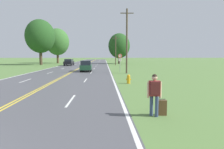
{
  "coord_description": "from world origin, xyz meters",
  "views": [
    {
      "loc": [
        4.79,
        -3.45,
        2.51
      ],
      "look_at": [
        5.42,
        11.75,
        1.04
      ],
      "focal_mm": 32.0,
      "sensor_mm": 36.0,
      "label": 1
    }
  ],
  "objects_px": {
    "tree_behind_sign": "(40,36)",
    "hitchhiker_person": "(154,91)",
    "fire_hydrant": "(129,79)",
    "car_dark_green_hatchback_approaching": "(86,66)",
    "traffic_sign": "(120,58)",
    "tree_left_verge": "(57,42)",
    "car_black_suv_mid_near": "(69,62)",
    "suitcase": "(162,108)",
    "tree_mid_treeline": "(119,46)"
  },
  "relations": [
    {
      "from": "tree_behind_sign",
      "to": "car_black_suv_mid_near",
      "type": "bearing_deg",
      "value": -26.89
    },
    {
      "from": "tree_behind_sign",
      "to": "tree_mid_treeline",
      "type": "xyz_separation_m",
      "value": [
        21.24,
        6.52,
        -2.12
      ]
    },
    {
      "from": "tree_left_verge",
      "to": "tree_mid_treeline",
      "type": "relative_size",
      "value": 1.21
    },
    {
      "from": "hitchhiker_person",
      "to": "suitcase",
      "type": "height_order",
      "value": "hitchhiker_person"
    },
    {
      "from": "traffic_sign",
      "to": "car_dark_green_hatchback_approaching",
      "type": "height_order",
      "value": "traffic_sign"
    },
    {
      "from": "tree_left_verge",
      "to": "tree_mid_treeline",
      "type": "distance_m",
      "value": 19.9
    },
    {
      "from": "fire_hydrant",
      "to": "car_dark_green_hatchback_approaching",
      "type": "bearing_deg",
      "value": 109.83
    },
    {
      "from": "tree_left_verge",
      "to": "tree_behind_sign",
      "type": "xyz_separation_m",
      "value": [
        -1.92,
        -11.07,
        0.7
      ]
    },
    {
      "from": "tree_behind_sign",
      "to": "fire_hydrant",
      "type": "bearing_deg",
      "value": -62.42
    },
    {
      "from": "suitcase",
      "to": "fire_hydrant",
      "type": "relative_size",
      "value": 0.85
    },
    {
      "from": "suitcase",
      "to": "traffic_sign",
      "type": "bearing_deg",
      "value": 4.25
    },
    {
      "from": "suitcase",
      "to": "tree_left_verge",
      "type": "bearing_deg",
      "value": 21.03
    },
    {
      "from": "suitcase",
      "to": "tree_behind_sign",
      "type": "xyz_separation_m",
      "value": [
        -19.03,
        45.48,
        7.14
      ]
    },
    {
      "from": "tree_mid_treeline",
      "to": "car_dark_green_hatchback_approaching",
      "type": "height_order",
      "value": "tree_mid_treeline"
    },
    {
      "from": "suitcase",
      "to": "tree_behind_sign",
      "type": "distance_m",
      "value": 49.82
    },
    {
      "from": "car_dark_green_hatchback_approaching",
      "to": "fire_hydrant",
      "type": "bearing_deg",
      "value": 18.29
    },
    {
      "from": "tree_left_verge",
      "to": "tree_behind_sign",
      "type": "relative_size",
      "value": 0.93
    },
    {
      "from": "fire_hydrant",
      "to": "car_black_suv_mid_near",
      "type": "relative_size",
      "value": 0.18
    },
    {
      "from": "hitchhiker_person",
      "to": "car_dark_green_hatchback_approaching",
      "type": "xyz_separation_m",
      "value": [
        -4.82,
        23.38,
        -0.17
      ]
    },
    {
      "from": "car_dark_green_hatchback_approaching",
      "to": "car_black_suv_mid_near",
      "type": "bearing_deg",
      "value": -163.85
    },
    {
      "from": "hitchhiker_person",
      "to": "tree_mid_treeline",
      "type": "bearing_deg",
      "value": 1.38
    },
    {
      "from": "car_black_suv_mid_near",
      "to": "tree_left_verge",
      "type": "bearing_deg",
      "value": 22.7
    },
    {
      "from": "fire_hydrant",
      "to": "tree_behind_sign",
      "type": "xyz_separation_m",
      "value": [
        -18.81,
        36.02,
        7.05
      ]
    },
    {
      "from": "car_black_suv_mid_near",
      "to": "tree_mid_treeline",
      "type": "bearing_deg",
      "value": -50.52
    },
    {
      "from": "fire_hydrant",
      "to": "traffic_sign",
      "type": "distance_m",
      "value": 11.92
    },
    {
      "from": "hitchhiker_person",
      "to": "tree_behind_sign",
      "type": "distance_m",
      "value": 49.72
    },
    {
      "from": "tree_mid_treeline",
      "to": "car_black_suv_mid_near",
      "type": "xyz_separation_m",
      "value": [
        -13.18,
        -10.6,
        -4.47
      ]
    },
    {
      "from": "tree_mid_treeline",
      "to": "fire_hydrant",
      "type": "bearing_deg",
      "value": -93.26
    },
    {
      "from": "hitchhiker_person",
      "to": "car_dark_green_hatchback_approaching",
      "type": "relative_size",
      "value": 0.41
    },
    {
      "from": "tree_left_verge",
      "to": "car_dark_green_hatchback_approaching",
      "type": "height_order",
      "value": "tree_left_verge"
    },
    {
      "from": "fire_hydrant",
      "to": "tree_mid_treeline",
      "type": "bearing_deg",
      "value": 86.74
    },
    {
      "from": "traffic_sign",
      "to": "tree_mid_treeline",
      "type": "height_order",
      "value": "tree_mid_treeline"
    },
    {
      "from": "car_dark_green_hatchback_approaching",
      "to": "hitchhiker_person",
      "type": "bearing_deg",
      "value": 10.11
    },
    {
      "from": "tree_left_verge",
      "to": "traffic_sign",
      "type": "bearing_deg",
      "value": -64.17
    },
    {
      "from": "tree_left_verge",
      "to": "hitchhiker_person",
      "type": "bearing_deg",
      "value": -73.54
    },
    {
      "from": "tree_left_verge",
      "to": "tree_mid_treeline",
      "type": "xyz_separation_m",
      "value": [
        19.32,
        -4.56,
        -1.41
      ]
    },
    {
      "from": "suitcase",
      "to": "tree_behind_sign",
      "type": "bearing_deg",
      "value": 26.9
    },
    {
      "from": "tree_behind_sign",
      "to": "car_dark_green_hatchback_approaching",
      "type": "distance_m",
      "value": 27.02
    },
    {
      "from": "hitchhiker_person",
      "to": "fire_hydrant",
      "type": "height_order",
      "value": "hitchhiker_person"
    },
    {
      "from": "tree_behind_sign",
      "to": "traffic_sign",
      "type": "bearing_deg",
      "value": -51.87
    },
    {
      "from": "traffic_sign",
      "to": "fire_hydrant",
      "type": "bearing_deg",
      "value": -90.93
    },
    {
      "from": "traffic_sign",
      "to": "tree_left_verge",
      "type": "height_order",
      "value": "tree_left_verge"
    },
    {
      "from": "tree_behind_sign",
      "to": "hitchhiker_person",
      "type": "bearing_deg",
      "value": -67.75
    },
    {
      "from": "suitcase",
      "to": "hitchhiker_person",
      "type": "bearing_deg",
      "value": 117.31
    },
    {
      "from": "suitcase",
      "to": "car_black_suv_mid_near",
      "type": "height_order",
      "value": "car_black_suv_mid_near"
    },
    {
      "from": "suitcase",
      "to": "tree_left_verge",
      "type": "height_order",
      "value": "tree_left_verge"
    },
    {
      "from": "car_dark_green_hatchback_approaching",
      "to": "traffic_sign",
      "type": "bearing_deg",
      "value": 67.6
    },
    {
      "from": "tree_behind_sign",
      "to": "suitcase",
      "type": "bearing_deg",
      "value": -67.3
    },
    {
      "from": "traffic_sign",
      "to": "tree_behind_sign",
      "type": "distance_m",
      "value": 31.25
    },
    {
      "from": "tree_mid_treeline",
      "to": "car_black_suv_mid_near",
      "type": "bearing_deg",
      "value": -141.18
    }
  ]
}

